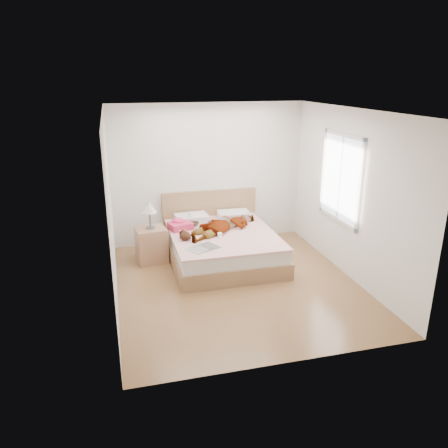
% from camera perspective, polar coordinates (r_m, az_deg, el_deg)
% --- Properties ---
extents(ground, '(4.00, 4.00, 0.00)m').
position_cam_1_polar(ground, '(6.78, 1.80, -7.87)').
color(ground, '#56341A').
rests_on(ground, ground).
extents(woman, '(1.70, 1.37, 0.22)m').
position_cam_1_polar(woman, '(7.55, -0.25, 0.12)').
color(woman, white).
rests_on(woman, bed).
extents(hair, '(0.50, 0.61, 0.09)m').
position_cam_1_polar(hair, '(7.89, -5.07, 0.34)').
color(hair, black).
rests_on(hair, bed).
extents(phone, '(0.10, 0.11, 0.06)m').
position_cam_1_polar(phone, '(7.80, -4.54, 1.36)').
color(phone, silver).
rests_on(phone, bed).
extents(room_shell, '(4.00, 4.00, 4.00)m').
position_cam_1_polar(room_shell, '(7.20, 15.01, 5.80)').
color(room_shell, white).
rests_on(room_shell, ground).
extents(bed, '(1.80, 2.08, 1.00)m').
position_cam_1_polar(bed, '(7.58, -0.35, -2.60)').
color(bed, olive).
rests_on(bed, ground).
extents(towel, '(0.44, 0.39, 0.20)m').
position_cam_1_polar(towel, '(7.61, -5.78, -0.09)').
color(towel, '#D23959').
rests_on(towel, bed).
extents(magazine, '(0.56, 0.49, 0.03)m').
position_cam_1_polar(magazine, '(6.76, -2.58, -3.12)').
color(magazine, silver).
rests_on(magazine, bed).
extents(coffee_mug, '(0.11, 0.08, 0.08)m').
position_cam_1_polar(coffee_mug, '(7.18, -0.54, -1.47)').
color(coffee_mug, white).
rests_on(coffee_mug, bed).
extents(plush_toy, '(0.19, 0.27, 0.14)m').
position_cam_1_polar(plush_toy, '(7.12, -5.13, -1.46)').
color(plush_toy, black).
rests_on(plush_toy, bed).
extents(nightstand, '(0.54, 0.49, 1.05)m').
position_cam_1_polar(nightstand, '(7.56, -9.47, -2.34)').
color(nightstand, '#936744').
rests_on(nightstand, ground).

